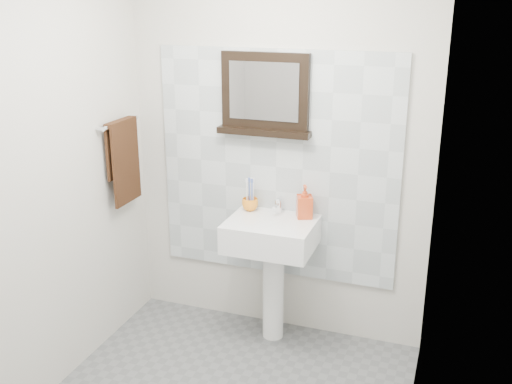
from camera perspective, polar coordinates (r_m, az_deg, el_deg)
back_wall at (r=3.88m, az=2.04°, el=3.90°), size 2.00×0.01×2.50m
front_wall at (r=2.03m, az=-17.56°, el=-11.09°), size 2.00×0.01×2.50m
left_wall at (r=3.41m, az=-20.13°, el=0.72°), size 0.01×2.20×2.50m
right_wall at (r=2.67m, az=15.48°, el=-3.64°), size 0.01×2.20×2.50m
splashback at (r=3.89m, az=1.97°, el=2.43°), size 1.60×0.02×1.50m
pedestal_sink at (r=3.85m, az=1.50°, el=-5.25°), size 0.55×0.44×0.96m
toothbrush_cup at (r=3.93m, az=-0.57°, el=-1.18°), size 0.12×0.12×0.08m
toothbrushes at (r=3.91m, az=-0.53°, el=-0.04°), size 0.05×0.04×0.21m
soap_dispenser at (r=3.80m, az=4.65°, el=-0.91°), size 0.13×0.13×0.21m
framed_mirror at (r=3.79m, az=0.87°, el=9.11°), size 0.61×0.11×0.52m
towel_bar at (r=3.93m, az=-12.82°, el=6.42°), size 0.07×0.40×0.03m
hand_towel at (r=3.98m, az=-12.52°, el=3.46°), size 0.06×0.30×0.55m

